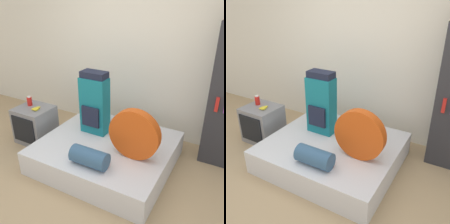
% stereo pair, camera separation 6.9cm
% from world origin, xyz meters
% --- Properties ---
extents(ground_plane, '(16.00, 16.00, 0.00)m').
position_xyz_m(ground_plane, '(0.00, 0.00, 0.00)').
color(ground_plane, tan).
extents(wall_back, '(8.00, 0.05, 2.60)m').
position_xyz_m(wall_back, '(0.00, 1.90, 1.30)').
color(wall_back, silver).
rests_on(wall_back, ground_plane).
extents(bed, '(1.66, 1.48, 0.32)m').
position_xyz_m(bed, '(0.09, 0.84, 0.16)').
color(bed, silver).
rests_on(bed, ground_plane).
extents(backpack, '(0.37, 0.23, 0.86)m').
position_xyz_m(backpack, '(-0.20, 1.01, 0.74)').
color(backpack, '#14707F').
rests_on(backpack, bed).
extents(tent_bag, '(0.61, 0.11, 0.61)m').
position_xyz_m(tent_bag, '(0.52, 0.71, 0.62)').
color(tent_bag, '#D14C14').
rests_on(tent_bag, bed).
extents(sleeping_roll, '(0.43, 0.21, 0.21)m').
position_xyz_m(sleeping_roll, '(0.16, 0.33, 0.42)').
color(sleeping_roll, '#33567A').
rests_on(sleeping_roll, bed).
extents(television, '(0.51, 0.49, 0.55)m').
position_xyz_m(television, '(-1.15, 0.82, 0.27)').
color(television, gray).
rests_on(television, ground_plane).
extents(canister, '(0.07, 0.07, 0.14)m').
position_xyz_m(canister, '(-1.26, 0.87, 0.61)').
color(canister, red).
rests_on(canister, television).
extents(banana_bunch, '(0.11, 0.15, 0.03)m').
position_xyz_m(banana_bunch, '(-1.06, 0.81, 0.56)').
color(banana_bunch, yellow).
rests_on(banana_bunch, television).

